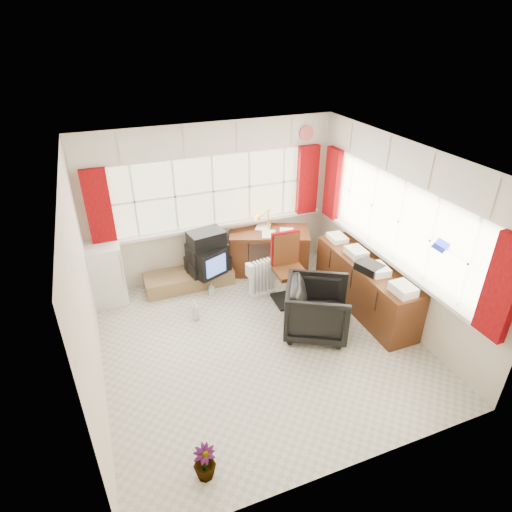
{
  "coord_description": "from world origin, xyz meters",
  "views": [
    {
      "loc": [
        -1.67,
        -4.11,
        3.81
      ],
      "look_at": [
        0.15,
        0.55,
        1.01
      ],
      "focal_mm": 30.0,
      "sensor_mm": 36.0,
      "label": 1
    }
  ],
  "objects_px": {
    "office_chair": "(317,308)",
    "crt_tv": "(207,261)",
    "tv_bench": "(189,279)",
    "task_chair": "(287,265)",
    "desk": "(269,249)",
    "desk_lamp": "(268,215)",
    "credenza": "(365,285)",
    "radiator": "(262,281)",
    "mini_fridge": "(104,273)"
  },
  "relations": [
    {
      "from": "office_chair",
      "to": "crt_tv",
      "type": "height_order",
      "value": "office_chair"
    },
    {
      "from": "office_chair",
      "to": "tv_bench",
      "type": "relative_size",
      "value": 0.6
    },
    {
      "from": "task_chair",
      "to": "crt_tv",
      "type": "height_order",
      "value": "task_chair"
    },
    {
      "from": "desk",
      "to": "desk_lamp",
      "type": "xyz_separation_m",
      "value": [
        0.01,
        0.07,
        0.6
      ]
    },
    {
      "from": "credenza",
      "to": "tv_bench",
      "type": "bearing_deg",
      "value": 146.3
    },
    {
      "from": "desk_lamp",
      "to": "crt_tv",
      "type": "distance_m",
      "value": 1.25
    },
    {
      "from": "tv_bench",
      "to": "crt_tv",
      "type": "bearing_deg",
      "value": -25.7
    },
    {
      "from": "task_chair",
      "to": "tv_bench",
      "type": "distance_m",
      "value": 1.65
    },
    {
      "from": "task_chair",
      "to": "office_chair",
      "type": "relative_size",
      "value": 1.28
    },
    {
      "from": "task_chair",
      "to": "radiator",
      "type": "xyz_separation_m",
      "value": [
        -0.33,
        0.18,
        -0.32
      ]
    },
    {
      "from": "desk_lamp",
      "to": "credenza",
      "type": "distance_m",
      "value": 1.9
    },
    {
      "from": "credenza",
      "to": "tv_bench",
      "type": "xyz_separation_m",
      "value": [
        -2.28,
        1.52,
        -0.27
      ]
    },
    {
      "from": "desk_lamp",
      "to": "crt_tv",
      "type": "height_order",
      "value": "desk_lamp"
    },
    {
      "from": "radiator",
      "to": "tv_bench",
      "type": "distance_m",
      "value": 1.22
    },
    {
      "from": "office_chair",
      "to": "tv_bench",
      "type": "distance_m",
      "value": 2.25
    },
    {
      "from": "tv_bench",
      "to": "desk_lamp",
      "type": "bearing_deg",
      "value": 1.68
    },
    {
      "from": "office_chair",
      "to": "credenza",
      "type": "xyz_separation_m",
      "value": [
        0.93,
        0.26,
        0.01
      ]
    },
    {
      "from": "radiator",
      "to": "desk",
      "type": "bearing_deg",
      "value": 59.21
    },
    {
      "from": "radiator",
      "to": "office_chair",
      "type": "bearing_deg",
      "value": -71.82
    },
    {
      "from": "office_chair",
      "to": "desk_lamp",
      "type": "bearing_deg",
      "value": 27.99
    },
    {
      "from": "radiator",
      "to": "crt_tv",
      "type": "bearing_deg",
      "value": 142.22
    },
    {
      "from": "credenza",
      "to": "tv_bench",
      "type": "relative_size",
      "value": 1.43
    },
    {
      "from": "desk_lamp",
      "to": "tv_bench",
      "type": "height_order",
      "value": "desk_lamp"
    },
    {
      "from": "desk_lamp",
      "to": "task_chair",
      "type": "distance_m",
      "value": 1.01
    },
    {
      "from": "desk",
      "to": "mini_fridge",
      "type": "xyz_separation_m",
      "value": [
        -2.63,
        0.11,
        0.06
      ]
    },
    {
      "from": "office_chair",
      "to": "crt_tv",
      "type": "relative_size",
      "value": 1.34
    },
    {
      "from": "tv_bench",
      "to": "crt_tv",
      "type": "xyz_separation_m",
      "value": [
        0.28,
        -0.14,
        0.35
      ]
    },
    {
      "from": "task_chair",
      "to": "desk_lamp",
      "type": "bearing_deg",
      "value": 85.72
    },
    {
      "from": "credenza",
      "to": "crt_tv",
      "type": "distance_m",
      "value": 2.43
    },
    {
      "from": "radiator",
      "to": "credenza",
      "type": "height_order",
      "value": "credenza"
    },
    {
      "from": "tv_bench",
      "to": "mini_fridge",
      "type": "distance_m",
      "value": 1.3
    },
    {
      "from": "office_chair",
      "to": "radiator",
      "type": "relative_size",
      "value": 1.37
    },
    {
      "from": "desk",
      "to": "credenza",
      "type": "bearing_deg",
      "value": -59.0
    },
    {
      "from": "crt_tv",
      "to": "desk",
      "type": "bearing_deg",
      "value": 5.31
    },
    {
      "from": "office_chair",
      "to": "credenza",
      "type": "height_order",
      "value": "credenza"
    },
    {
      "from": "mini_fridge",
      "to": "desk",
      "type": "bearing_deg",
      "value": -2.44
    },
    {
      "from": "desk",
      "to": "crt_tv",
      "type": "height_order",
      "value": "desk"
    },
    {
      "from": "desk_lamp",
      "to": "office_chair",
      "type": "bearing_deg",
      "value": -91.23
    },
    {
      "from": "task_chair",
      "to": "tv_bench",
      "type": "xyz_separation_m",
      "value": [
        -1.32,
        0.87,
        -0.45
      ]
    },
    {
      "from": "desk",
      "to": "task_chair",
      "type": "bearing_deg",
      "value": -94.27
    },
    {
      "from": "task_chair",
      "to": "mini_fridge",
      "type": "relative_size",
      "value": 1.15
    },
    {
      "from": "task_chair",
      "to": "radiator",
      "type": "relative_size",
      "value": 1.76
    },
    {
      "from": "desk_lamp",
      "to": "credenza",
      "type": "height_order",
      "value": "desk_lamp"
    },
    {
      "from": "desk",
      "to": "tv_bench",
      "type": "distance_m",
      "value": 1.41
    },
    {
      "from": "desk_lamp",
      "to": "crt_tv",
      "type": "xyz_separation_m",
      "value": [
        -1.11,
        -0.18,
        -0.54
      ]
    },
    {
      "from": "credenza",
      "to": "mini_fridge",
      "type": "bearing_deg",
      "value": 155.61
    },
    {
      "from": "radiator",
      "to": "mini_fridge",
      "type": "xyz_separation_m",
      "value": [
        -2.24,
        0.77,
        0.22
      ]
    },
    {
      "from": "tv_bench",
      "to": "mini_fridge",
      "type": "height_order",
      "value": "mini_fridge"
    },
    {
      "from": "credenza",
      "to": "crt_tv",
      "type": "xyz_separation_m",
      "value": [
        -2.0,
        1.38,
        0.08
      ]
    },
    {
      "from": "crt_tv",
      "to": "mini_fridge",
      "type": "height_order",
      "value": "mini_fridge"
    }
  ]
}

